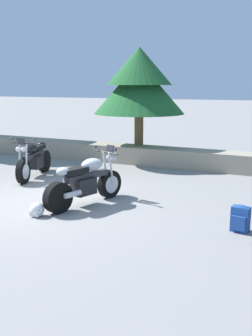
{
  "coord_description": "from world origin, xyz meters",
  "views": [
    {
      "loc": [
        5.1,
        -6.46,
        2.46
      ],
      "look_at": [
        1.56,
        1.2,
        0.65
      ],
      "focal_mm": 41.56,
      "sensor_mm": 36.0,
      "label": 1
    }
  ],
  "objects_px": {
    "motorcycle_silver_centre": "(86,182)",
    "pine_tree_mid_left": "(139,82)",
    "rider_backpack": "(240,218)",
    "motorcycle_black_near_left": "(34,160)",
    "rider_helmet": "(37,210)"
  },
  "relations": [
    {
      "from": "rider_helmet",
      "to": "rider_backpack",
      "type": "bearing_deg",
      "value": 12.8
    },
    {
      "from": "rider_helmet",
      "to": "pine_tree_mid_left",
      "type": "bearing_deg",
      "value": 93.75
    },
    {
      "from": "rider_backpack",
      "to": "rider_helmet",
      "type": "xyz_separation_m",
      "value": [
        -3.63,
        -0.83,
        -0.11
      ]
    },
    {
      "from": "motorcycle_black_near_left",
      "to": "rider_helmet",
      "type": "relative_size",
      "value": 7.25
    },
    {
      "from": "pine_tree_mid_left",
      "to": "rider_backpack",
      "type": "bearing_deg",
      "value": -51.45
    },
    {
      "from": "motorcycle_black_near_left",
      "to": "rider_backpack",
      "type": "relative_size",
      "value": 4.32
    },
    {
      "from": "motorcycle_silver_centre",
      "to": "pine_tree_mid_left",
      "type": "distance_m",
      "value": 5.3
    },
    {
      "from": "motorcycle_black_near_left",
      "to": "rider_helmet",
      "type": "bearing_deg",
      "value": -51.28
    },
    {
      "from": "rider_backpack",
      "to": "motorcycle_black_near_left",
      "type": "bearing_deg",
      "value": 162.8
    },
    {
      "from": "motorcycle_silver_centre",
      "to": "rider_backpack",
      "type": "bearing_deg",
      "value": -4.25
    },
    {
      "from": "motorcycle_black_near_left",
      "to": "pine_tree_mid_left",
      "type": "distance_m",
      "value": 4.22
    },
    {
      "from": "rider_helmet",
      "to": "motorcycle_silver_centre",
      "type": "bearing_deg",
      "value": 66.11
    },
    {
      "from": "motorcycle_silver_centre",
      "to": "pine_tree_mid_left",
      "type": "bearing_deg",
      "value": 100.07
    },
    {
      "from": "motorcycle_silver_centre",
      "to": "pine_tree_mid_left",
      "type": "xyz_separation_m",
      "value": [
        -0.85,
        4.81,
        2.06
      ]
    },
    {
      "from": "motorcycle_black_near_left",
      "to": "motorcycle_silver_centre",
      "type": "height_order",
      "value": "same"
    }
  ]
}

